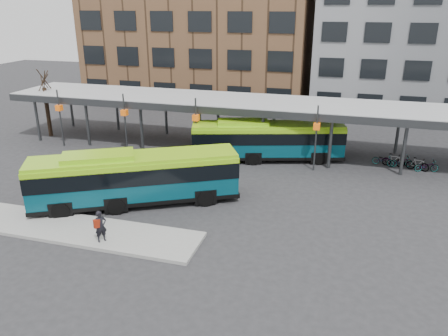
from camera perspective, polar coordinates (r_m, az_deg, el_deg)
ground at (r=24.87m, az=-4.49°, el=-6.63°), size 120.00×120.00×0.00m
boarding_island at (r=24.89m, az=-19.04°, el=-7.55°), size 14.00×3.00×0.18m
canopy at (r=35.24m, az=2.60°, el=8.42°), size 40.00×6.53×4.80m
tree at (r=42.64m, az=-22.07°, el=7.07°), size 1.64×1.64×5.60m
building_brick at (r=55.60m, az=-2.94°, el=20.28°), size 26.00×14.00×22.00m
building_grey at (r=53.25m, az=26.02°, el=17.25°), size 24.00×14.00×20.00m
bus_front at (r=26.45m, az=-11.62°, el=-1.15°), size 11.89×8.03×3.34m
bus_rear at (r=33.61m, az=5.62°, el=3.74°), size 11.67×5.61×3.16m
pedestrian at (r=22.73m, az=-15.83°, el=-7.33°), size 0.68×0.71×1.64m
bike_rack at (r=34.67m, az=22.54°, el=0.68°), size 4.69×1.58×0.97m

